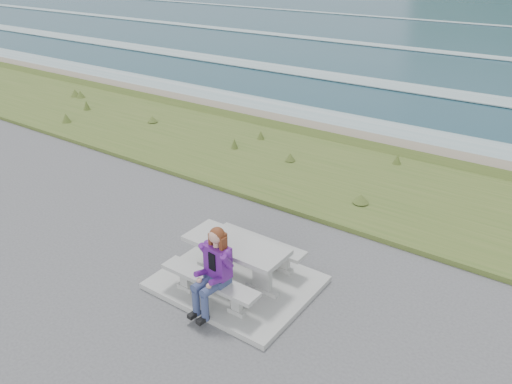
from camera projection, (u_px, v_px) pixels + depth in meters
concrete_slab at (237, 282)px, 8.66m from camera, size 2.60×2.10×0.10m
picnic_table at (236, 251)px, 8.39m from camera, size 1.80×0.75×0.75m
bench_landward at (210, 283)px, 7.97m from camera, size 1.80×0.35×0.45m
bench_seaward at (260, 245)px, 9.00m from camera, size 1.80×0.35×0.45m
grass_verge at (359, 185)px, 12.35m from camera, size 160.00×4.50×0.22m
shore_drop at (402, 150)px, 14.48m from camera, size 160.00×0.80×2.20m
ocean at (510, 88)px, 27.84m from camera, size 1600.00×1600.00×0.09m
seated_woman at (212, 282)px, 7.72m from camera, size 0.45×0.74×1.42m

